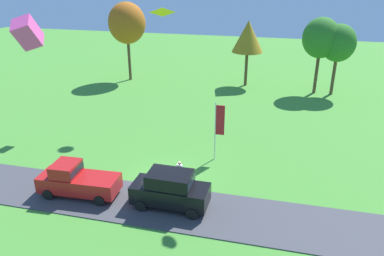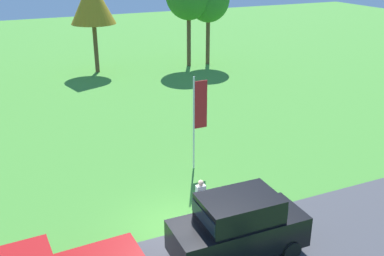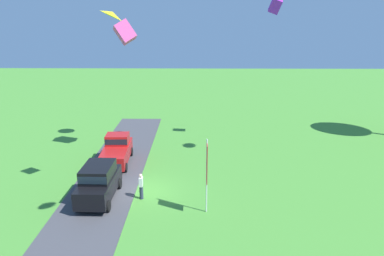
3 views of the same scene
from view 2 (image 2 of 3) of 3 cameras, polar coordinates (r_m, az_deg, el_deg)
The scene contains 5 objects.
ground_plane at distance 17.51m, azimuth -1.70°, elevation -12.50°, with size 120.00×120.00×0.00m, color #478E33.
car_suv_mid_row at distance 15.43m, azimuth 5.93°, elevation -12.08°, with size 4.63×2.11×2.28m.
person_beside_suv at distance 17.54m, azimuth 1.10°, elevation -9.04°, with size 0.36×0.24×1.71m.
tree_right_of_center at distance 38.86m, azimuth -12.57°, elevation 15.44°, with size 3.70×3.70×7.80m.
flag_banner at distance 20.75m, azimuth 0.81°, elevation 2.15°, with size 0.71×0.08×4.57m.
Camera 2 is at (-5.53, -13.38, 9.85)m, focal length 42.00 mm.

